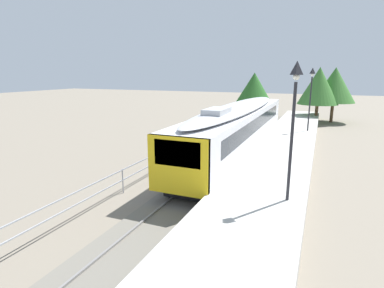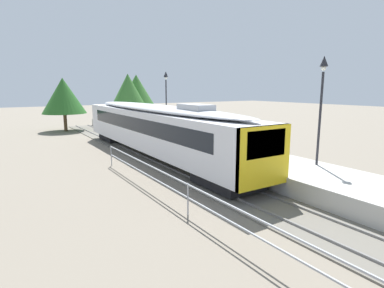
# 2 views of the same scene
# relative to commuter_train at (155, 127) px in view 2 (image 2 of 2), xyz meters

# --- Properties ---
(ground_plane) EXTENTS (160.00, 160.00, 0.00)m
(ground_plane) POSITION_rel_commuter_train_xyz_m (-3.00, -8.63, -2.15)
(ground_plane) COLOR slate
(track_rails) EXTENTS (3.20, 60.00, 0.14)m
(track_rails) POSITION_rel_commuter_train_xyz_m (0.00, -8.63, -2.12)
(track_rails) COLOR #6B665B
(track_rails) RESTS_ON ground
(commuter_train) EXTENTS (2.82, 20.85, 3.74)m
(commuter_train) POSITION_rel_commuter_train_xyz_m (0.00, 0.00, 0.00)
(commuter_train) COLOR silver
(commuter_train) RESTS_ON track_rails
(station_platform) EXTENTS (3.90, 60.00, 0.90)m
(station_platform) POSITION_rel_commuter_train_xyz_m (3.25, -8.63, -1.70)
(station_platform) COLOR #B7B5AD
(station_platform) RESTS_ON ground
(platform_lamp_mid_platform) EXTENTS (0.34, 0.34, 5.35)m
(platform_lamp_mid_platform) POSITION_rel_commuter_train_xyz_m (4.46, -9.53, 2.47)
(platform_lamp_mid_platform) COLOR #232328
(platform_lamp_mid_platform) RESTS_ON station_platform
(platform_lamp_far_end) EXTENTS (0.34, 0.34, 5.35)m
(platform_lamp_far_end) POSITION_rel_commuter_train_xyz_m (4.46, 6.76, 2.47)
(platform_lamp_far_end) COLOR #232328
(platform_lamp_far_end) RESTS_ON station_platform
(tree_behind_carpark) EXTENTS (4.59, 4.59, 6.50)m
(tree_behind_carpark) POSITION_rel_commuter_train_xyz_m (4.91, 17.59, 2.21)
(tree_behind_carpark) COLOR brown
(tree_behind_carpark) RESTS_ON ground
(tree_behind_station_far) EXTENTS (4.81, 4.81, 6.49)m
(tree_behind_station_far) POSITION_rel_commuter_train_xyz_m (6.61, 19.09, 2.28)
(tree_behind_station_far) COLOR brown
(tree_behind_station_far) RESTS_ON ground
(tree_distant_left) EXTENTS (4.71, 4.71, 5.88)m
(tree_distant_left) POSITION_rel_commuter_train_xyz_m (-2.60, 17.60, 1.77)
(tree_distant_left) COLOR brown
(tree_distant_left) RESTS_ON ground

